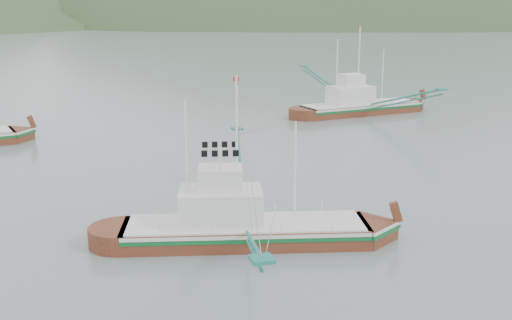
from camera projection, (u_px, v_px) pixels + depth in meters
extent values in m
plane|color=slate|center=(283.00, 236.00, 37.49)|extent=(1200.00, 1200.00, 0.00)
cube|color=#582612|center=(246.00, 239.00, 36.53)|extent=(14.40, 6.38, 1.86)
cube|color=silver|center=(245.00, 226.00, 36.34)|extent=(14.14, 6.40, 0.20)
cube|color=#0D5E29|center=(246.00, 230.00, 36.40)|extent=(14.14, 6.42, 0.20)
cube|color=silver|center=(245.00, 223.00, 36.30)|extent=(13.68, 6.06, 0.11)
cube|color=silver|center=(221.00, 207.00, 35.98)|extent=(5.14, 3.83, 2.04)
cube|color=silver|center=(220.00, 178.00, 35.59)|extent=(2.77, 2.48, 1.30)
cylinder|color=white|center=(237.00, 152.00, 35.29)|extent=(0.15, 0.15, 8.36)
cylinder|color=white|center=(186.00, 164.00, 35.27)|extent=(0.13, 0.13, 7.11)
cylinder|color=white|center=(295.00, 173.00, 35.79)|extent=(0.11, 0.11, 5.85)
cube|color=#582612|center=(360.00, 112.00, 79.42)|extent=(16.15, 7.09, 2.09)
cube|color=silver|center=(361.00, 105.00, 79.21)|extent=(15.86, 7.11, 0.23)
cube|color=#0D5E29|center=(361.00, 107.00, 79.27)|extent=(15.86, 7.13, 0.23)
cube|color=silver|center=(361.00, 103.00, 79.16)|extent=(15.34, 6.73, 0.13)
cube|color=silver|center=(351.00, 95.00, 78.24)|extent=(5.76, 4.27, 2.29)
cube|color=silver|center=(351.00, 80.00, 77.79)|extent=(3.10, 2.77, 1.46)
cylinder|color=white|center=(359.00, 66.00, 77.84)|extent=(0.17, 0.17, 9.38)
cylinder|color=white|center=(337.00, 73.00, 76.68)|extent=(0.15, 0.15, 7.98)
cylinder|color=white|center=(383.00, 76.00, 79.73)|extent=(0.13, 0.13, 6.57)
ellipsoid|color=#304A26|center=(412.00, 22.00, 501.41)|extent=(684.00, 432.00, 306.00)
ellipsoid|color=slate|center=(128.00, 20.00, 570.61)|extent=(960.00, 400.00, 240.00)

